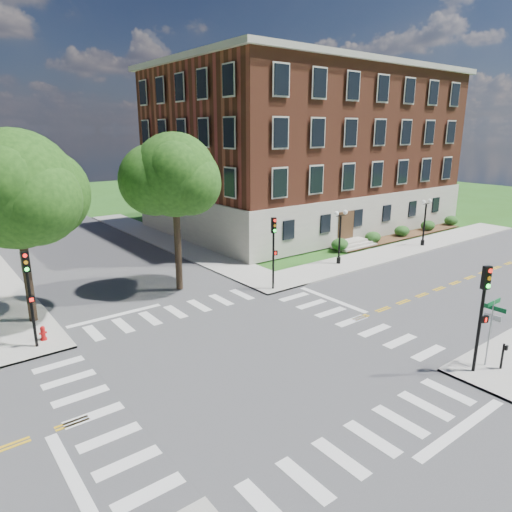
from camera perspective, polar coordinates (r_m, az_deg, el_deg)
ground at (r=21.83m, az=-0.97°, el=-12.75°), size 160.00×160.00×0.00m
road_ew at (r=21.83m, az=-0.97°, el=-12.73°), size 90.00×12.00×0.01m
road_ns at (r=21.83m, az=-0.97°, el=-12.73°), size 12.00×90.00×0.01m
sidewalk_ne at (r=42.14m, az=3.38°, el=1.34°), size 34.00×34.00×0.12m
crosswalk_east at (r=26.32m, az=11.85°, el=-7.97°), size 2.20×10.20×0.02m
stop_bar_east at (r=29.27m, az=9.48°, el=-5.40°), size 0.40×5.50×0.00m
main_building at (r=51.61m, az=6.06°, el=13.17°), size 30.60×22.40×16.50m
shrub_row at (r=47.68m, az=17.71°, el=2.21°), size 18.00×2.00×1.30m
tree_c at (r=26.71m, az=-27.85°, el=7.35°), size 6.19×6.19×10.36m
tree_d at (r=29.36m, az=-10.15°, el=9.89°), size 5.27×5.27×10.14m
traffic_signal_se at (r=21.54m, az=26.47°, el=-5.57°), size 0.38×0.45×4.80m
traffic_signal_ne at (r=29.63m, az=2.22°, el=1.51°), size 0.38×0.46×4.80m
traffic_signal_nw at (r=24.03m, az=-26.52°, el=-3.50°), size 0.35×0.39×4.80m
twin_lamp_west at (r=36.18m, az=10.44°, el=2.75°), size 1.36×0.36×4.23m
twin_lamp_east at (r=44.07m, az=20.35°, el=4.30°), size 1.36×0.36×4.23m
street_sign_pole at (r=22.62m, az=27.37°, el=-7.10°), size 1.10×1.10×3.10m
push_button_post at (r=23.17m, az=28.49°, el=-10.81°), size 0.14×0.21×1.20m
fire_hydrant at (r=25.54m, az=-25.07°, el=-8.78°), size 0.35×0.35×0.75m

